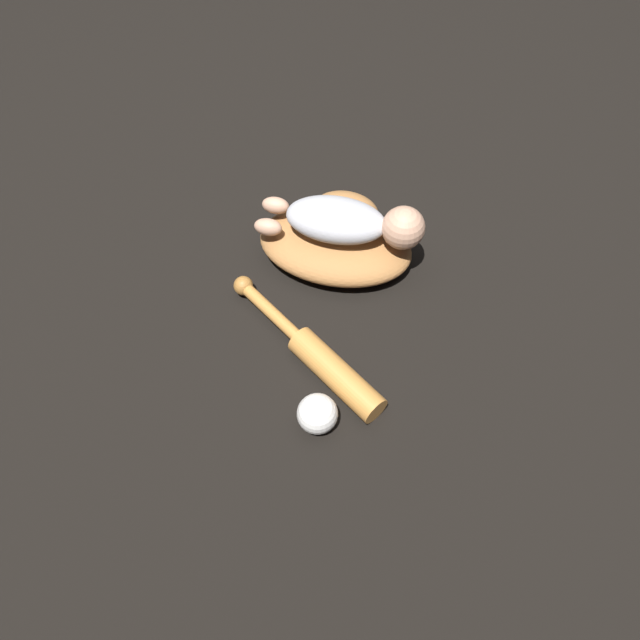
{
  "coord_description": "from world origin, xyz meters",
  "views": [
    {
      "loc": [
        0.51,
        -0.7,
        1.1
      ],
      "look_at": [
        0.1,
        -0.15,
        0.07
      ],
      "focal_mm": 35.0,
      "sensor_mm": 36.0,
      "label": 1
    }
  ],
  "objects_px": {
    "baseball_glove": "(337,239)",
    "baby_figure": "(350,222)",
    "baseball_bat": "(319,358)",
    "baseball": "(317,414)"
  },
  "relations": [
    {
      "from": "baseball_glove",
      "to": "baby_figure",
      "type": "distance_m",
      "value": 0.09
    },
    {
      "from": "baseball_bat",
      "to": "baseball",
      "type": "xyz_separation_m",
      "value": [
        0.07,
        -0.1,
        0.01
      ]
    },
    {
      "from": "baseball_glove",
      "to": "baseball_bat",
      "type": "xyz_separation_m",
      "value": [
        0.15,
        -0.27,
        -0.01
      ]
    },
    {
      "from": "baby_figure",
      "to": "baseball",
      "type": "distance_m",
      "value": 0.42
    },
    {
      "from": "baseball_glove",
      "to": "baby_figure",
      "type": "xyz_separation_m",
      "value": [
        0.03,
        -0.0,
        0.08
      ]
    },
    {
      "from": "baseball",
      "to": "baby_figure",
      "type": "bearing_deg",
      "value": 117.18
    },
    {
      "from": "baseball_bat",
      "to": "baseball",
      "type": "distance_m",
      "value": 0.13
    },
    {
      "from": "baby_figure",
      "to": "baseball_bat",
      "type": "height_order",
      "value": "baby_figure"
    },
    {
      "from": "baseball_glove",
      "to": "baseball_bat",
      "type": "bearing_deg",
      "value": -60.77
    },
    {
      "from": "baseball",
      "to": "baseball_glove",
      "type": "bearing_deg",
      "value": 120.91
    }
  ]
}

